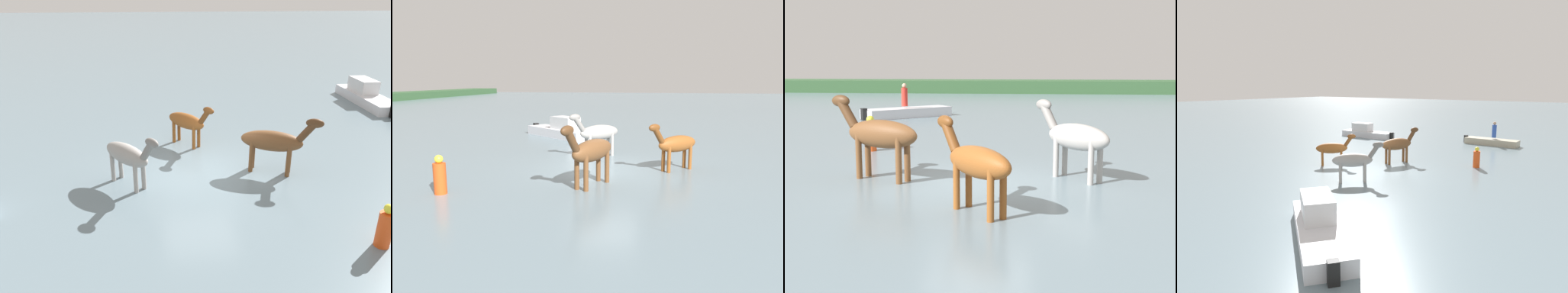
{
  "view_description": "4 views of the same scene",
  "coord_description": "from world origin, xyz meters",
  "views": [
    {
      "loc": [
        1.29,
        11.3,
        5.76
      ],
      "look_at": [
        0.19,
        0.05,
        1.03
      ],
      "focal_mm": 35.25,
      "sensor_mm": 36.0,
      "label": 1
    },
    {
      "loc": [
        -13.67,
        -1.82,
        3.22
      ],
      "look_at": [
        -0.13,
        0.55,
        0.85
      ],
      "focal_mm": 35.35,
      "sensor_mm": 36.0,
      "label": 2
    },
    {
      "loc": [
        1.25,
        -12.05,
        2.74
      ],
      "look_at": [
        0.07,
        -0.21,
        0.88
      ],
      "focal_mm": 48.25,
      "sensor_mm": 36.0,
      "label": 3
    },
    {
      "loc": [
        14.67,
        10.4,
        4.46
      ],
      "look_at": [
        -0.53,
        -0.42,
        1.18
      ],
      "focal_mm": 32.14,
      "sensor_mm": 36.0,
      "label": 4
    }
  ],
  "objects": [
    {
      "name": "ground_plane",
      "position": [
        0.0,
        0.0,
        0.0
      ],
      "size": [
        175.79,
        175.79,
        0.0
      ],
      "primitive_type": "plane",
      "color": "slate"
    },
    {
      "name": "distant_shoreline",
      "position": [
        0.0,
        40.8,
        0.0
      ],
      "size": [
        158.21,
        6.0,
        2.4
      ],
      "primitive_type": "cube",
      "color": "#315430",
      "rests_on": "ground_plane"
    },
    {
      "name": "horse_dark_mare",
      "position": [
        0.24,
        -2.59,
        0.97
      ],
      "size": [
        1.78,
        1.9,
        1.75
      ],
      "rotation": [
        0.0,
        0.0,
        2.31
      ],
      "color": "brown",
      "rests_on": "ground_plane"
    },
    {
      "name": "horse_chestnut_trailing",
      "position": [
        -2.38,
        0.06,
        1.1
      ],
      "size": [
        2.52,
        1.4,
        2.0
      ],
      "rotation": [
        0.0,
        0.0,
        2.73
      ],
      "color": "brown",
      "rests_on": "ground_plane"
    },
    {
      "name": "horse_lead",
      "position": [
        2.28,
        0.55,
        1.03
      ],
      "size": [
        1.89,
        2.04,
        1.88
      ],
      "rotation": [
        0.0,
        0.0,
        2.3
      ],
      "color": "#9E9993",
      "rests_on": "ground_plane"
    },
    {
      "name": "boat_motor_center",
      "position": [
        -5.33,
        15.02,
        0.17
      ],
      "size": [
        4.37,
        4.26,
        0.74
      ],
      "rotation": [
        0.0,
        0.0,
        0.76
      ],
      "color": "silver",
      "rests_on": "ground_plane"
    },
    {
      "name": "person_watcher_seated",
      "position": [
        -5.41,
        14.88,
        1.14
      ],
      "size": [
        0.32,
        0.32,
        1.19
      ],
      "color": "red",
      "rests_on": "boat_motor_center"
    },
    {
      "name": "buoy_channel_marker",
      "position": [
        -3.9,
        4.18,
        0.51
      ],
      "size": [
        0.36,
        0.36,
        1.14
      ],
      "color": "#E54C19",
      "rests_on": "ground_plane"
    }
  ]
}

